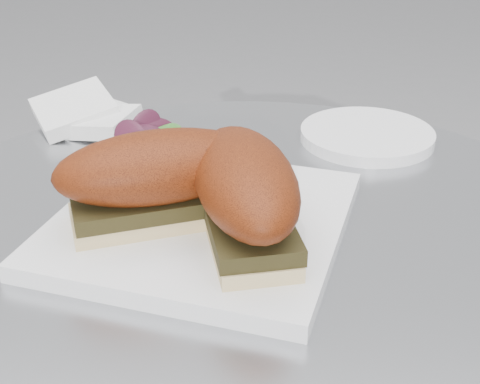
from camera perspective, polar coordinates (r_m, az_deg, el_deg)
The scene contains 6 objects.
plate at distance 0.59m, azimuth -3.33°, elevation -2.60°, with size 0.25×0.25×0.02m, color white.
sandwich_left at distance 0.57m, azimuth -6.91°, elevation 1.35°, with size 0.19×0.13×0.08m.
sandwich_right at distance 0.54m, azimuth 0.41°, elevation 0.21°, with size 0.12×0.19×0.08m.
salad at distance 0.64m, azimuth -7.36°, elevation 3.00°, with size 0.13×0.13×0.05m, color green, non-canonical shape.
napkin at distance 0.82m, azimuth -12.71°, elevation 5.77°, with size 0.12×0.12×0.02m, color white, non-canonical shape.
saucer at distance 0.79m, azimuth 10.79°, elevation 4.78°, with size 0.15×0.15×0.01m, color white.
Camera 1 is at (0.02, -0.50, 1.04)m, focal length 50.00 mm.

